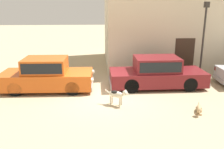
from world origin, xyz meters
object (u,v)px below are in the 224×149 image
at_px(parked_sedan_nearest, 47,74).
at_px(stray_dog_tan, 199,109).
at_px(street_lamp, 204,31).
at_px(stray_dog_spotted, 117,94).
at_px(parked_sedan_second, 157,72).

height_order(parked_sedan_nearest, stray_dog_tan, parked_sedan_nearest).
height_order(parked_sedan_nearest, street_lamp, street_lamp).
distance_m(parked_sedan_nearest, stray_dog_tan, 6.81).
xyz_separation_m(parked_sedan_nearest, stray_dog_spotted, (3.15, -2.05, -0.27)).
xyz_separation_m(parked_sedan_nearest, stray_dog_tan, (6.11, -2.93, -0.60)).
distance_m(parked_sedan_nearest, parked_sedan_second, 5.24).
height_order(parked_sedan_second, stray_dog_spotted, parked_sedan_second).
relative_size(parked_sedan_nearest, parked_sedan_second, 0.93).
distance_m(parked_sedan_second, stray_dog_tan, 3.25).
bearing_deg(parked_sedan_second, parked_sedan_nearest, -179.09).
bearing_deg(parked_sedan_second, street_lamp, 22.16).
bearing_deg(parked_sedan_nearest, parked_sedan_second, 2.69).
bearing_deg(parked_sedan_nearest, stray_dog_tan, -24.47).
relative_size(parked_sedan_nearest, street_lamp, 1.08).
bearing_deg(stray_dog_tan, stray_dog_spotted, -84.70).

